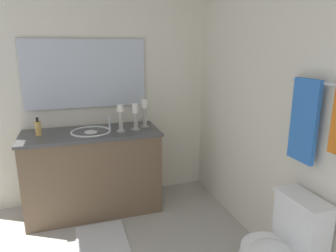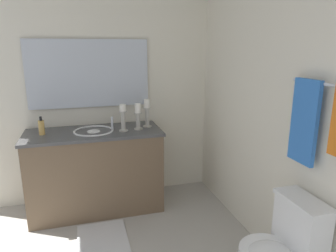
# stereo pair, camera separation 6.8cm
# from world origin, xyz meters

# --- Properties ---
(wall_back) EXTENTS (2.71, 0.04, 2.45)m
(wall_back) POSITION_xyz_m (0.00, 1.34, 1.23)
(wall_back) COLOR silver
(wall_back) RESTS_ON ground
(wall_left) EXTENTS (0.04, 2.67, 2.45)m
(wall_left) POSITION_xyz_m (-1.35, 0.00, 1.23)
(wall_left) COLOR silver
(wall_left) RESTS_ON ground
(vanity_cabinet) EXTENTS (0.58, 1.36, 0.86)m
(vanity_cabinet) POSITION_xyz_m (-1.03, -0.02, 0.43)
(vanity_cabinet) COLOR brown
(vanity_cabinet) RESTS_ON ground
(sink_basin) EXTENTS (0.40, 0.40, 0.24)m
(sink_basin) POSITION_xyz_m (-1.03, -0.01, 0.82)
(sink_basin) COLOR white
(sink_basin) RESTS_ON vanity_cabinet
(mirror) EXTENTS (0.02, 1.25, 0.71)m
(mirror) POSITION_xyz_m (-1.31, -0.02, 1.41)
(mirror) COLOR silver
(candle_holder_tall) EXTENTS (0.09, 0.09, 0.30)m
(candle_holder_tall) POSITION_xyz_m (-1.06, 0.55, 1.02)
(candle_holder_tall) COLOR #B7B2A5
(candle_holder_tall) RESTS_ON vanity_cabinet
(candle_holder_short) EXTENTS (0.09, 0.09, 0.27)m
(candle_holder_short) POSITION_xyz_m (-0.98, 0.43, 1.00)
(candle_holder_short) COLOR #B7B2A5
(candle_holder_short) RESTS_ON vanity_cabinet
(candle_holder_mid) EXTENTS (0.09, 0.09, 0.27)m
(candle_holder_mid) POSITION_xyz_m (-0.96, 0.28, 1.00)
(candle_holder_mid) COLOR #B7B2A5
(candle_holder_mid) RESTS_ON vanity_cabinet
(soap_bottle) EXTENTS (0.06, 0.06, 0.18)m
(soap_bottle) POSITION_xyz_m (-1.05, -0.50, 0.93)
(soap_bottle) COLOR #E5B259
(soap_bottle) RESTS_ON vanity_cabinet
(towel_bar) EXTENTS (0.64, 0.02, 0.02)m
(towel_bar) POSITION_xyz_m (0.60, 1.28, 1.48)
(towel_bar) COLOR silver
(towel_near_vanity) EXTENTS (0.22, 0.03, 0.55)m
(towel_near_vanity) POSITION_xyz_m (0.44, 1.26, 1.22)
(towel_near_vanity) COLOR blue
(towel_near_vanity) RESTS_ON towel_bar
(bath_mat) EXTENTS (0.60, 0.44, 0.02)m
(bath_mat) POSITION_xyz_m (-0.40, -0.02, 0.01)
(bath_mat) COLOR silver
(bath_mat) RESTS_ON ground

